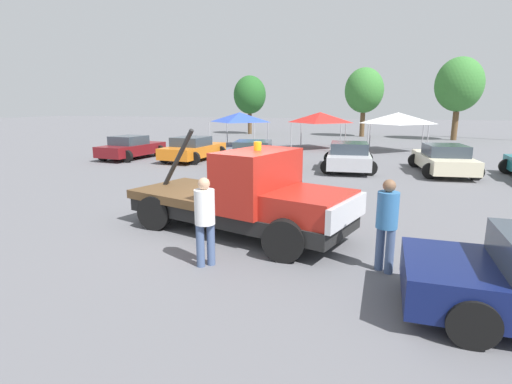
# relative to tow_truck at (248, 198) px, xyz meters

# --- Properties ---
(ground_plane) EXTENTS (160.00, 160.00, 0.00)m
(ground_plane) POSITION_rel_tow_truck_xyz_m (-0.33, 0.10, -0.91)
(ground_plane) COLOR slate
(tow_truck) EXTENTS (6.08, 3.58, 2.51)m
(tow_truck) POSITION_rel_tow_truck_xyz_m (0.00, 0.00, 0.00)
(tow_truck) COLOR black
(tow_truck) RESTS_ON ground
(person_near_truck) EXTENTS (0.40, 0.40, 1.79)m
(person_near_truck) POSITION_rel_tow_truck_xyz_m (3.19, -1.33, 0.13)
(person_near_truck) COLOR #475B84
(person_near_truck) RESTS_ON ground
(person_at_hood) EXTENTS (0.39, 0.39, 1.77)m
(person_at_hood) POSITION_rel_tow_truck_xyz_m (-0.16, -2.12, 0.12)
(person_at_hood) COLOR #475B84
(person_at_hood) RESTS_ON ground
(parked_car_maroon) EXTENTS (2.64, 4.37, 1.34)m
(parked_car_maroon) POSITION_rel_tow_truck_xyz_m (-11.01, 11.03, -0.26)
(parked_car_maroon) COLOR maroon
(parked_car_maroon) RESTS_ON ground
(parked_car_orange) EXTENTS (2.66, 4.69, 1.34)m
(parked_car_orange) POSITION_rel_tow_truck_xyz_m (-7.26, 11.53, -0.26)
(parked_car_orange) COLOR orange
(parked_car_orange) RESTS_ON ground
(parked_car_olive) EXTENTS (3.04, 4.85, 1.34)m
(parked_car_olive) POSITION_rel_tow_truck_xyz_m (-3.23, 10.21, -0.26)
(parked_car_olive) COLOR olive
(parked_car_olive) RESTS_ON ground
(parked_car_silver) EXTENTS (2.81, 4.78, 1.34)m
(parked_car_silver) POSITION_rel_tow_truck_xyz_m (1.44, 10.84, -0.26)
(parked_car_silver) COLOR #B7B7BC
(parked_car_silver) RESTS_ON ground
(parked_car_cream) EXTENTS (2.87, 5.00, 1.34)m
(parked_car_cream) POSITION_rel_tow_truck_xyz_m (5.68, 11.08, -0.26)
(parked_car_cream) COLOR beige
(parked_car_cream) RESTS_ON ground
(canopy_tent_blue) EXTENTS (3.51, 3.51, 2.52)m
(canopy_tent_blue) POSITION_rel_tow_truck_xyz_m (-7.42, 19.68, 1.26)
(canopy_tent_blue) COLOR #9E9EA3
(canopy_tent_blue) RESTS_ON ground
(canopy_tent_red) EXTENTS (3.39, 3.39, 2.57)m
(canopy_tent_red) POSITION_rel_tow_truck_xyz_m (-1.38, 19.59, 1.30)
(canopy_tent_red) COLOR #9E9EA3
(canopy_tent_red) RESTS_ON ground
(canopy_tent_white) EXTENTS (3.61, 3.61, 2.59)m
(canopy_tent_white) POSITION_rel_tow_truck_xyz_m (3.79, 19.49, 1.31)
(canopy_tent_white) COLOR #9E9EA3
(canopy_tent_white) RESTS_ON ground
(tree_left) EXTENTS (3.38, 3.38, 6.03)m
(tree_left) POSITION_rel_tow_truck_xyz_m (-10.76, 31.91, 3.14)
(tree_left) COLOR brown
(tree_left) RESTS_ON ground
(tree_center) EXTENTS (3.97, 3.97, 7.08)m
(tree_center) POSITION_rel_tow_truck_xyz_m (8.85, 30.33, 3.85)
(tree_center) COLOR brown
(tree_center) RESTS_ON ground
(tree_right) EXTENTS (3.66, 3.66, 6.53)m
(tree_right) POSITION_rel_tow_truck_xyz_m (0.86, 31.84, 3.48)
(tree_right) COLOR brown
(tree_right) RESTS_ON ground
(traffic_cone) EXTENTS (0.40, 0.40, 0.55)m
(traffic_cone) POSITION_rel_tow_truck_xyz_m (-2.29, 5.51, -0.65)
(traffic_cone) COLOR black
(traffic_cone) RESTS_ON ground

